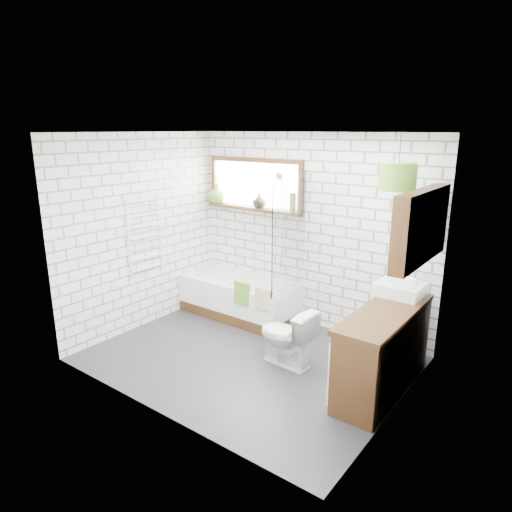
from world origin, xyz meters
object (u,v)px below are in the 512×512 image
Objects in this scene: pendant at (398,177)px; basin at (400,289)px; bathtub at (239,297)px; toilet at (286,336)px; vanity at (384,351)px.

basin is at bearing 82.04° from pendant.
bathtub is 4.74× the size of pendant.
pendant is at bearing -97.96° from basin.
vanity is at bearing 101.46° from toilet.
bathtub is 2.36m from basin.
vanity is at bearing -69.67° from pendant.
basin reaches higher than bathtub.
bathtub is 2.92m from pendant.
toilet is at bearing -171.81° from vanity.
pendant is (0.95, 0.41, 1.77)m from toilet.
pendant is (-0.03, -0.25, 1.19)m from basin.
bathtub is 2.46× the size of toilet.
basin reaches higher than toilet.
toilet is (1.28, -0.77, 0.07)m from bathtub.
toilet is at bearing -146.65° from basin.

